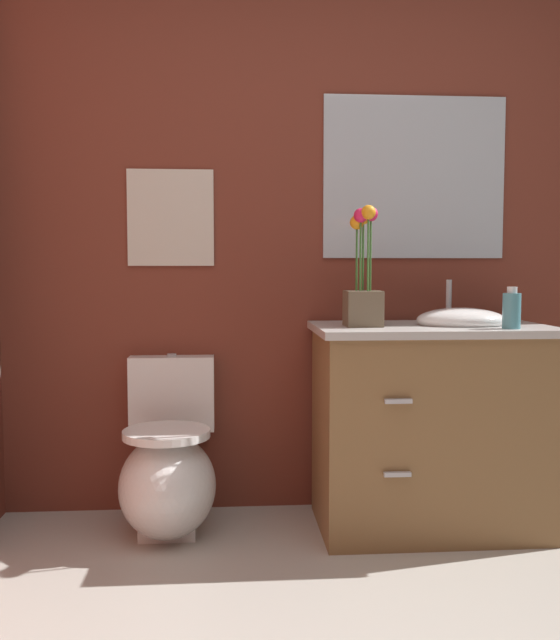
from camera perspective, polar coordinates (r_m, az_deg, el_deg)
wall_back at (r=3.15m, az=6.14°, el=7.72°), size 4.13×0.05×2.50m
toilet at (r=2.92m, az=-9.00°, el=-12.02°), size 0.38×0.59×0.69m
vanity_cabinet at (r=2.95m, az=12.08°, el=-8.21°), size 0.94×0.56×1.01m
flower_vase at (r=2.79m, az=6.74°, el=2.78°), size 0.14×0.14×0.47m
soap_bottle at (r=2.81m, az=18.20°, el=0.78°), size 0.07×0.07×0.16m
wall_poster at (r=3.07m, az=-8.82°, el=8.16°), size 0.37×0.01×0.41m
wall_mirror at (r=3.19m, az=10.79°, el=11.23°), size 0.80×0.01×0.70m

